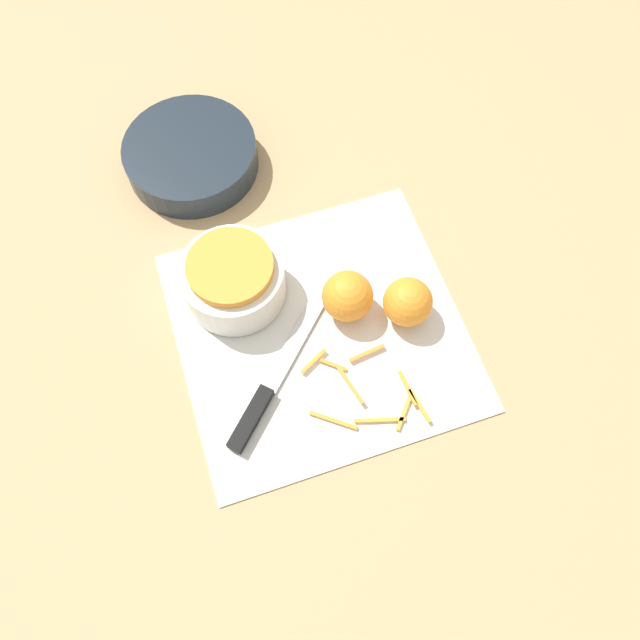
{
  "coord_description": "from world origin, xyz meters",
  "views": [
    {
      "loc": [
        -0.11,
        -0.33,
        0.8
      ],
      "look_at": [
        0.0,
        0.0,
        0.04
      ],
      "focal_mm": 35.0,
      "sensor_mm": 36.0,
      "label": 1
    }
  ],
  "objects_px": {
    "orange_left": "(347,296)",
    "orange_right": "(408,302)",
    "knife": "(262,399)",
    "bowl_dark": "(191,156)",
    "bowl_speckled": "(233,279)"
  },
  "relations": [
    {
      "from": "bowl_speckled",
      "to": "orange_right",
      "type": "xyz_separation_m",
      "value": [
        0.22,
        -0.11,
        -0.0
      ]
    },
    {
      "from": "bowl_dark",
      "to": "orange_right",
      "type": "bearing_deg",
      "value": -57.73
    },
    {
      "from": "orange_left",
      "to": "orange_right",
      "type": "relative_size",
      "value": 1.04
    },
    {
      "from": "orange_right",
      "to": "orange_left",
      "type": "bearing_deg",
      "value": 155.75
    },
    {
      "from": "orange_right",
      "to": "knife",
      "type": "bearing_deg",
      "value": -164.97
    },
    {
      "from": "bowl_dark",
      "to": "orange_left",
      "type": "distance_m",
      "value": 0.35
    },
    {
      "from": "orange_left",
      "to": "orange_right",
      "type": "xyz_separation_m",
      "value": [
        0.07,
        -0.03,
        -0.0
      ]
    },
    {
      "from": "orange_right",
      "to": "bowl_speckled",
      "type": "bearing_deg",
      "value": 153.45
    },
    {
      "from": "bowl_speckled",
      "to": "bowl_dark",
      "type": "bearing_deg",
      "value": 91.09
    },
    {
      "from": "knife",
      "to": "orange_left",
      "type": "relative_size",
      "value": 2.57
    },
    {
      "from": "knife",
      "to": "orange_right",
      "type": "height_order",
      "value": "orange_right"
    },
    {
      "from": "knife",
      "to": "bowl_speckled",
      "type": "bearing_deg",
      "value": 41.6
    },
    {
      "from": "knife",
      "to": "orange_right",
      "type": "relative_size",
      "value": 2.67
    },
    {
      "from": "bowl_speckled",
      "to": "orange_left",
      "type": "relative_size",
      "value": 2.02
    },
    {
      "from": "bowl_dark",
      "to": "orange_left",
      "type": "relative_size",
      "value": 2.89
    }
  ]
}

